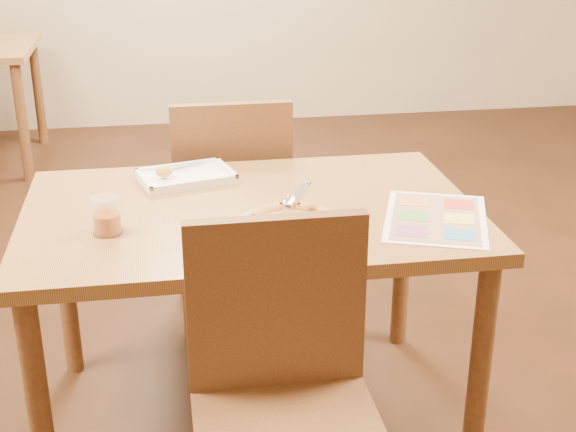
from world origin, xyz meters
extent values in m
plane|color=#34190E|center=(0.00, 0.00, 0.00)|extent=(7.00, 7.00, 0.00)
cube|color=#98663C|center=(0.00, 0.00, 0.70)|extent=(1.30, 0.85, 0.04)
cylinder|color=brown|center=(-0.59, -0.36, 0.34)|extent=(0.06, 0.06, 0.68)
cylinder|color=brown|center=(-0.59, 0.36, 0.34)|extent=(0.06, 0.06, 0.68)
cylinder|color=brown|center=(0.59, -0.36, 0.34)|extent=(0.06, 0.06, 0.68)
cylinder|color=brown|center=(0.59, 0.36, 0.34)|extent=(0.06, 0.06, 0.68)
cube|color=brown|center=(0.00, -0.51, 0.68)|extent=(0.42, 0.04, 0.45)
cube|color=brown|center=(0.00, 0.70, 0.45)|extent=(0.42, 0.42, 0.04)
cube|color=brown|center=(0.00, 0.51, 0.68)|extent=(0.42, 0.04, 0.45)
cylinder|color=brown|center=(-1.01, 2.43, 0.34)|extent=(0.06, 0.06, 0.68)
cylinder|color=brown|center=(-1.01, 3.17, 0.34)|extent=(0.06, 0.06, 0.68)
cylinder|color=silver|center=(0.08, -0.20, 0.73)|extent=(0.32, 0.32, 0.02)
cylinder|color=#DD944B|center=(0.09, -0.21, 0.74)|extent=(0.25, 0.25, 0.01)
cylinder|color=#F7CA86|center=(0.09, -0.21, 0.75)|extent=(0.21, 0.21, 0.01)
torus|color=#DD944B|center=(0.09, -0.21, 0.75)|extent=(0.26, 0.26, 0.04)
cylinder|color=silver|center=(0.08, -0.18, 0.79)|extent=(0.05, 0.05, 0.07)
cube|color=silver|center=(0.12, -0.14, 0.81)|extent=(0.08, 0.09, 0.05)
cube|color=white|center=(-0.17, 0.27, 0.73)|extent=(0.32, 0.26, 0.02)
cube|color=silver|center=(-0.17, 0.27, 0.74)|extent=(0.13, 0.07, 0.00)
ellipsoid|color=gold|center=(-0.24, 0.25, 0.76)|extent=(0.05, 0.04, 0.03)
cylinder|color=#8C400A|center=(-0.40, -0.12, 0.75)|extent=(0.07, 0.07, 0.05)
cylinder|color=white|center=(-0.40, -0.12, 0.77)|extent=(0.08, 0.08, 0.10)
cube|color=white|center=(0.50, -0.17, 0.72)|extent=(0.39, 0.46, 0.00)
camera|label=1|loc=(-0.24, -2.14, 1.58)|focal=50.00mm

